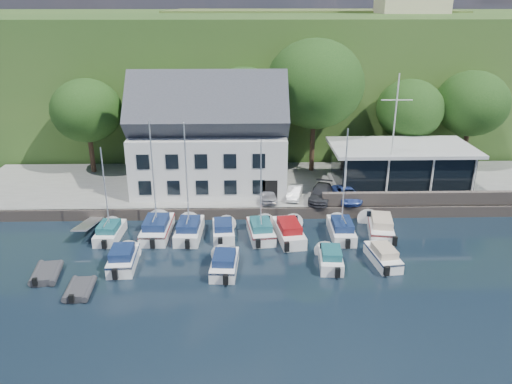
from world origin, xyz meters
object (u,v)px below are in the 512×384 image
boat_r1_4 (261,184)px  boat_r1_5 (289,229)px  flagpole (393,138)px  boat_r1_0 (105,189)px  harbor_building (210,143)px  car_silver (267,193)px  boat_r1_2 (187,184)px  car_white (294,192)px  boat_r1_7 (380,224)px  boat_r1_6 (344,184)px  car_dgrey (321,193)px  car_blue (347,194)px  boat_r1_3 (223,228)px  boat_r2_2 (225,261)px  club_pavilion (400,167)px  boat_r2_3 (331,256)px  boat_r2_4 (383,254)px  dinghy_1 (80,288)px  dinghy_0 (46,272)px  boat_r2_0 (123,257)px  boat_r1_1 (153,180)px

boat_r1_4 → boat_r1_5: boat_r1_4 is taller
flagpole → boat_r1_0: flagpole is taller
harbor_building → car_silver: bearing=-34.1°
boat_r1_2 → boat_r1_5: boat_r1_2 is taller
car_white → boat_r1_4: bearing=-105.8°
boat_r1_7 → boat_r1_6: bearing=-162.7°
flagpole → boat_r1_7: size_ratio=1.60×
boat_r1_2 → boat_r1_4: 5.75m
car_dgrey → car_blue: size_ratio=1.20×
boat_r1_0 → boat_r1_2: size_ratio=0.92×
car_blue → boat_r1_3: bearing=-161.9°
boat_r1_4 → boat_r2_2: bearing=-123.9°
club_pavilion → car_dgrey: size_ratio=3.00×
boat_r2_3 → boat_r2_4: bearing=8.3°
boat_r1_3 → boat_r1_4: boat_r1_4 is taller
boat_r1_0 → boat_r1_6: boat_r1_6 is taller
boat_r2_2 → dinghy_1: size_ratio=1.95×
boat_r2_3 → dinghy_0: boat_r2_3 is taller
boat_r1_5 → boat_r2_3: size_ratio=1.32×
boat_r1_3 → boat_r2_0: (-6.93, -4.74, 0.09)m
boat_r2_0 → dinghy_0: (-4.97, -1.35, -0.41)m
car_dgrey → boat_r1_6: size_ratio=0.49×
boat_r1_4 → boat_r1_0: bearing=173.0°
boat_r1_7 → boat_r2_3: (-4.91, -5.16, -0.08)m
car_blue → boat_r1_5: car_blue is taller
boat_r2_0 → dinghy_1: boat_r2_0 is taller
boat_r1_5 → boat_r1_6: size_ratio=0.77×
boat_r1_3 → boat_r1_7: (12.76, 0.27, 0.09)m
car_dgrey → boat_r2_3: car_dgrey is taller
car_blue → boat_r1_6: (-1.40, -5.20, 2.85)m
boat_r1_4 → boat_r2_3: bearing=-51.0°
boat_r1_7 → club_pavilion: bearing=74.8°
dinghy_1 → club_pavilion: bearing=29.7°
car_white → dinghy_0: bearing=-133.9°
club_pavilion → car_blue: size_ratio=3.61×
boat_r1_2 → dinghy_0: boat_r1_2 is taller
boat_r1_0 → boat_r1_5: bearing=0.9°
car_blue → boat_r1_4: boat_r1_4 is taller
boat_r1_1 → boat_r1_3: boat_r1_1 is taller
car_white → boat_r1_0: boat_r1_0 is taller
car_blue → boat_r1_4: size_ratio=0.41×
boat_r2_3 → car_white: bearing=103.0°
club_pavilion → boat_r1_1: boat_r1_1 is taller
boat_r1_4 → boat_r2_4: size_ratio=1.62×
boat_r1_2 → boat_r2_0: size_ratio=1.64×
harbor_building → boat_r1_1: bearing=-114.2°
boat_r1_2 → boat_r1_6: (12.22, -0.24, -0.02)m
car_dgrey → dinghy_1: bearing=-126.1°
boat_r1_3 → boat_r2_4: 12.58m
harbor_building → boat_r1_3: 10.14m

